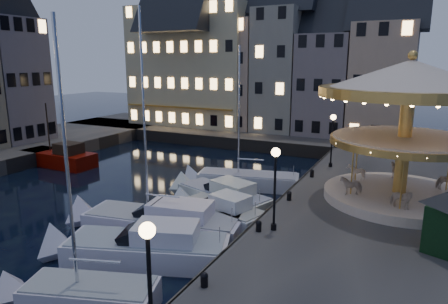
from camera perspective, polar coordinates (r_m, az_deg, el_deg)
The scene contains 28 objects.
ground at distance 23.23m, azimuth -11.24°, elevation -11.47°, with size 160.00×160.00×0.00m, color black.
quay_east at distance 24.31m, azimuth 26.74°, elevation -9.87°, with size 16.00×56.00×1.30m, color #474442.
quay_north at distance 50.17m, azimuth 0.89°, elevation 2.73°, with size 44.00×12.00×1.30m, color #474442.
quaywall_e at distance 25.32m, azimuth 8.24°, elevation -7.66°, with size 0.15×44.00×1.30m, color #47423A.
quaywall_n at distance 44.01m, azimuth -0.11°, elevation 1.30°, with size 48.00×0.15×1.30m, color #47423A.
streetlamp_a at distance 11.11m, azimuth -10.63°, elevation -16.77°, with size 0.44×0.44×4.17m.
streetlamp_b at distance 19.39m, azimuth 7.31°, elevation -3.58°, with size 0.44×0.44×4.17m.
streetlamp_c at distance 32.16m, azimuth 15.22°, elevation 2.64°, with size 0.44×0.44×4.17m.
bollard_a at distance 15.50m, azimuth -2.84°, elevation -17.67°, with size 0.30×0.30×0.57m.
bollard_b at distance 19.96m, azimuth 4.98°, elevation -10.41°, with size 0.30×0.30×0.57m.
bollard_c at distance 24.39m, azimuth 9.29°, elevation -6.14°, with size 0.30×0.30×0.57m.
bollard_d at distance 29.47m, azimuth 12.46°, elevation -2.94°, with size 0.30×0.30×0.57m.
townhouse_na at distance 56.96m, azimuth -8.90°, elevation 11.00°, with size 5.50×8.00×12.80m.
townhouse_nb at distance 54.00m, azimuth -4.08°, elevation 11.56°, with size 6.16×8.00×13.80m.
townhouse_nc at distance 51.21m, azimuth 1.90°, elevation 12.08°, with size 6.82×8.00×14.80m.
townhouse_nd at distance 49.11m, azimuth 8.18°, elevation 12.51°, with size 5.50×8.00×15.80m.
townhouse_ne at distance 47.71m, azimuth 14.45°, elevation 10.43°, with size 6.16×8.00×12.80m.
townhouse_nf at distance 46.81m, azimuth 21.85°, elevation 10.50°, with size 6.82×8.00×13.80m.
townhouse_wc at distance 47.91m, azimuth -29.06°, elevation 10.09°, with size 8.80×5.50×14.20m.
hotel_corner at distance 53.97m, azimuth -4.05°, elevation 13.15°, with size 17.60×9.00×16.80m.
motorboat_a at distance 17.45m, azimuth -20.23°, elevation -18.80°, with size 6.18×3.65×10.23m.
motorboat_b at distance 20.24m, azimuth -11.94°, elevation -13.29°, with size 8.80×5.21×2.15m.
motorboat_c at distance 23.06m, azimuth -9.59°, elevation -9.74°, with size 10.00×4.19×13.24m.
motorboat_d at distance 24.22m, azimuth -1.01°, elevation -8.54°, with size 6.59×3.72×2.15m.
motorboat_e at distance 26.83m, azimuth -0.65°, elevation -6.35°, with size 7.87×4.59×2.15m.
motorboat_f at distance 30.71m, azimuth 2.39°, elevation -4.08°, with size 8.66×4.03×11.48m.
red_fishing_boat at distance 39.93m, azimuth -22.44°, elevation -0.83°, with size 7.54×2.78×5.94m.
carousel at distance 25.14m, azimuth 24.82°, elevation 6.20°, with size 10.01×10.01×8.76m.
Camera 1 is at (13.16, -16.63, 9.47)m, focal length 32.00 mm.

